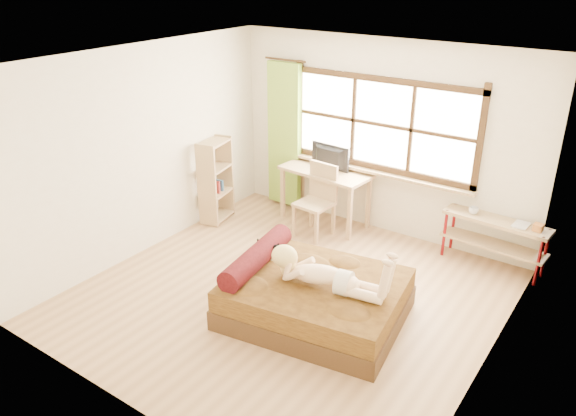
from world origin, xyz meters
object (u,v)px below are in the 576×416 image
Objects in this scene: woman at (326,264)px; kitten at (268,249)px; chair at (318,196)px; desk at (325,177)px; pipe_shelf at (496,232)px; bookshelf at (216,180)px; bed at (312,296)px.

woman reaches higher than kitten.
chair is at bearing 115.38° from woman.
pipe_shelf is at bearing 7.67° from desk.
kitten is 2.19m from bookshelf.
pipe_shelf is at bearing 55.37° from woman.
chair is (-1.02, 1.77, 0.32)m from bed.
chair reaches higher than kitten.
pipe_shelf is (1.31, 2.24, 0.23)m from bed.
bed is 2.07m from chair.
woman reaches higher than pipe_shelf.
woman is 0.90m from kitten.
kitten is at bearing 161.60° from woman.
pipe_shelf is at bearing 51.07° from bed.
bed is at bearing 158.94° from woman.
kitten is 2.07m from desk.
woman is 0.98× the size of pipe_shelf.
desk is (-0.46, 2.01, 0.14)m from kitten.
bookshelf is at bearing 138.55° from kitten.
bed is at bearing -38.81° from bookshelf.
bed is at bearing -115.87° from pipe_shelf.
bookshelf is at bearing 145.13° from woman.
woman is 0.95× the size of desk.
bed is 1.51× the size of desk.
woman reaches higher than desk.
chair reaches higher than pipe_shelf.
chair is (0.11, -0.36, -0.14)m from desk.
desk is at bearing 19.46° from bookshelf.
woman is at bearing -111.57° from pipe_shelf.
chair is 0.78× the size of pipe_shelf.
pipe_shelf is (1.98, 2.13, -0.10)m from kitten.
woman is 2.54m from desk.
woman is at bearing -18.40° from kitten.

